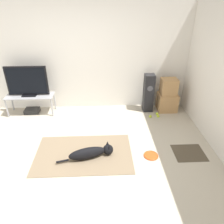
# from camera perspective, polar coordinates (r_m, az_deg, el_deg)

# --- Properties ---
(ground_plane) EXTENTS (12.00, 12.00, 0.00)m
(ground_plane) POSITION_cam_1_polar(r_m,az_deg,el_deg) (4.01, -9.58, -12.18)
(ground_plane) COLOR #BCB29E
(wall_back) EXTENTS (8.00, 0.06, 2.55)m
(wall_back) POSITION_cam_1_polar(r_m,az_deg,el_deg) (5.30, -8.41, 14.01)
(wall_back) COLOR silver
(wall_back) RESTS_ON ground_plane
(area_rug) EXTENTS (1.75, 1.12, 0.01)m
(area_rug) POSITION_cam_1_polar(r_m,az_deg,el_deg) (4.10, -7.39, -10.75)
(area_rug) COLOR #847056
(area_rug) RESTS_ON ground_plane
(dog) EXTENTS (0.99, 0.37, 0.24)m
(dog) POSITION_cam_1_polar(r_m,az_deg,el_deg) (3.94, -5.32, -10.48)
(dog) COLOR black
(dog) RESTS_ON area_rug
(frisbee) EXTENTS (0.26, 0.26, 0.03)m
(frisbee) POSITION_cam_1_polar(r_m,az_deg,el_deg) (4.08, 10.16, -11.11)
(frisbee) COLOR #DB511E
(frisbee) RESTS_ON ground_plane
(cardboard_box_lower) EXTENTS (0.46, 0.38, 0.44)m
(cardboard_box_lower) POSITION_cam_1_polar(r_m,az_deg,el_deg) (5.57, 14.18, 2.52)
(cardboard_box_lower) COLOR tan
(cardboard_box_lower) RESTS_ON ground_plane
(cardboard_box_upper) EXTENTS (0.38, 0.31, 0.39)m
(cardboard_box_upper) POSITION_cam_1_polar(r_m,az_deg,el_deg) (5.39, 14.63, 6.40)
(cardboard_box_upper) COLOR tan
(cardboard_box_upper) RESTS_ON cardboard_box_lower
(floor_speaker) EXTENTS (0.24, 0.24, 0.93)m
(floor_speaker) POSITION_cam_1_polar(r_m,az_deg,el_deg) (5.36, 9.52, 4.92)
(floor_speaker) COLOR black
(floor_speaker) RESTS_ON ground_plane
(tv_stand) EXTENTS (1.10, 0.41, 0.47)m
(tv_stand) POSITION_cam_1_polar(r_m,az_deg,el_deg) (5.53, -20.58, 3.54)
(tv_stand) COLOR #A8A8AD
(tv_stand) RESTS_ON ground_plane
(tv) EXTENTS (0.93, 0.20, 0.70)m
(tv) POSITION_cam_1_polar(r_m,az_deg,el_deg) (5.39, -21.31, 7.42)
(tv) COLOR black
(tv) RESTS_ON tv_stand
(tennis_ball_by_boxes) EXTENTS (0.07, 0.07, 0.07)m
(tennis_ball_by_boxes) POSITION_cam_1_polar(r_m,az_deg,el_deg) (5.23, 9.98, -1.11)
(tennis_ball_by_boxes) COLOR #C6E033
(tennis_ball_by_boxes) RESTS_ON ground_plane
(tennis_ball_near_speaker) EXTENTS (0.07, 0.07, 0.07)m
(tennis_ball_near_speaker) POSITION_cam_1_polar(r_m,az_deg,el_deg) (5.27, 11.94, -1.03)
(tennis_ball_near_speaker) COLOR #C6E033
(tennis_ball_near_speaker) RESTS_ON ground_plane
(tennis_ball_loose_on_carpet) EXTENTS (0.07, 0.07, 0.07)m
(tennis_ball_loose_on_carpet) POSITION_cam_1_polar(r_m,az_deg,el_deg) (5.37, 11.71, -0.44)
(tennis_ball_loose_on_carpet) COLOR #C6E033
(tennis_ball_loose_on_carpet) RESTS_ON ground_plane
(game_console) EXTENTS (0.34, 0.27, 0.09)m
(game_console) POSITION_cam_1_polar(r_m,az_deg,el_deg) (5.72, -20.12, 0.35)
(game_console) COLOR black
(game_console) RESTS_ON ground_plane
(door_mat) EXTENTS (0.57, 0.50, 0.01)m
(door_mat) POSITION_cam_1_polar(r_m,az_deg,el_deg) (4.34, 19.44, -10.00)
(door_mat) COLOR #4C4233
(door_mat) RESTS_ON ground_plane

